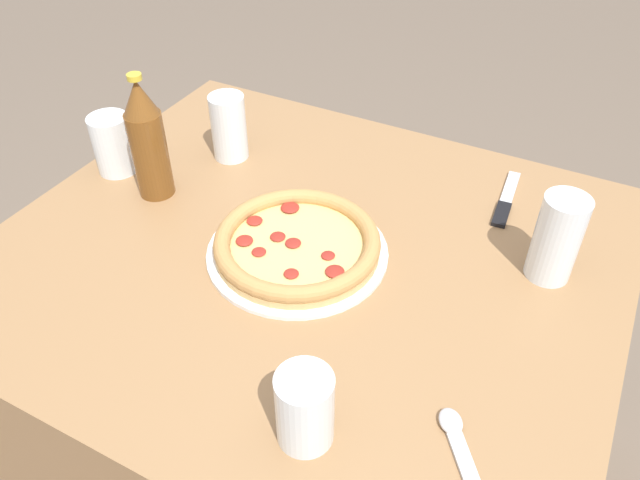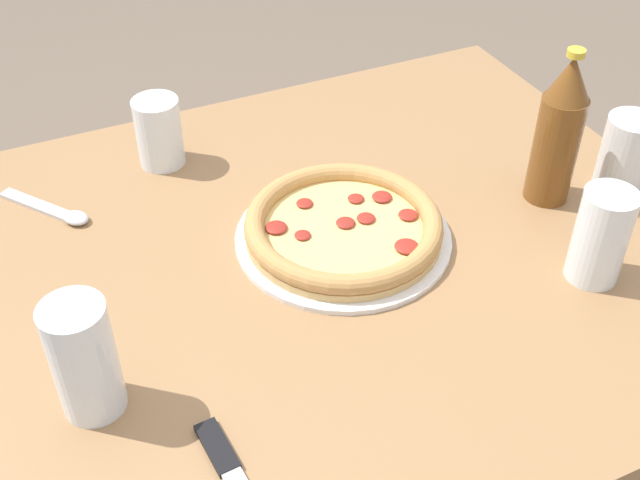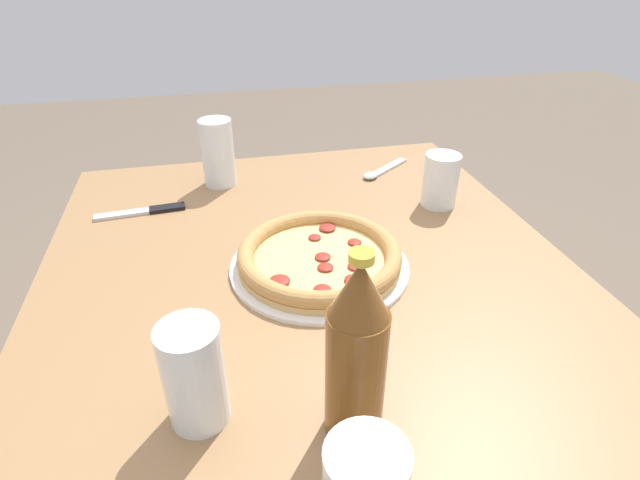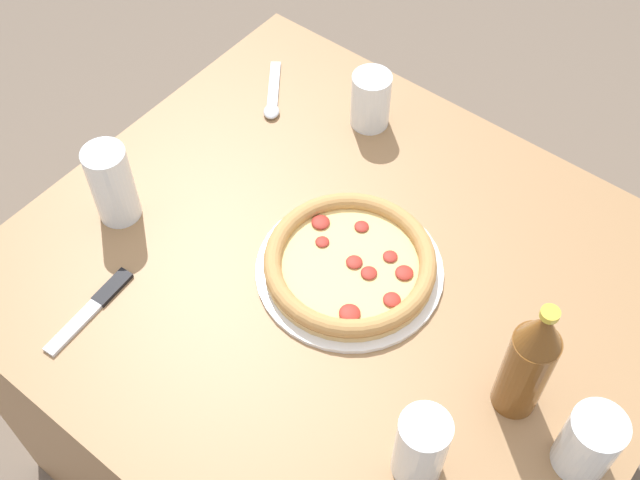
{
  "view_description": "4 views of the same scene",
  "coord_description": "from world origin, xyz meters",
  "px_view_note": "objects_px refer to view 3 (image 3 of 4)",
  "views": [
    {
      "loc": [
        0.4,
        -0.71,
        1.44
      ],
      "look_at": [
        0.04,
        -0.01,
        0.78
      ],
      "focal_mm": 35.0,
      "sensor_mm": 36.0,
      "label": 1
    },
    {
      "loc": [
        0.39,
        0.77,
        1.47
      ],
      "look_at": [
        0.05,
        0.03,
        0.79
      ],
      "focal_mm": 45.0,
      "sensor_mm": 36.0,
      "label": 2
    },
    {
      "loc": [
        -0.7,
        0.14,
        1.23
      ],
      "look_at": [
        0.0,
        -0.02,
        0.79
      ],
      "focal_mm": 28.0,
      "sensor_mm": 36.0,
      "label": 3
    },
    {
      "loc": [
        -0.43,
        0.6,
        1.82
      ],
      "look_at": [
        0.04,
        0.0,
        0.8
      ],
      "focal_mm": 45.0,
      "sensor_mm": 36.0,
      "label": 4
    }
  ],
  "objects_px": {
    "pizza_pepperoni": "(320,258)",
    "glass_lemonade": "(195,378)",
    "knife": "(145,211)",
    "glass_iced_tea": "(440,182)",
    "glass_red_wine": "(218,156)",
    "beer_bottle": "(356,354)",
    "spoon": "(380,171)"
  },
  "relations": [
    {
      "from": "pizza_pepperoni",
      "to": "glass_lemonade",
      "type": "height_order",
      "value": "glass_lemonade"
    },
    {
      "from": "glass_lemonade",
      "to": "knife",
      "type": "bearing_deg",
      "value": 10.57
    },
    {
      "from": "glass_iced_tea",
      "to": "glass_red_wine",
      "type": "bearing_deg",
      "value": 65.01
    },
    {
      "from": "glass_lemonade",
      "to": "beer_bottle",
      "type": "distance_m",
      "value": 0.19
    },
    {
      "from": "spoon",
      "to": "glass_lemonade",
      "type": "bearing_deg",
      "value": 145.32
    },
    {
      "from": "glass_lemonade",
      "to": "knife",
      "type": "xyz_separation_m",
      "value": [
        0.55,
        0.1,
        -0.06
      ]
    },
    {
      "from": "glass_lemonade",
      "to": "glass_red_wine",
      "type": "relative_size",
      "value": 0.9
    },
    {
      "from": "beer_bottle",
      "to": "glass_lemonade",
      "type": "bearing_deg",
      "value": 72.47
    },
    {
      "from": "beer_bottle",
      "to": "knife",
      "type": "bearing_deg",
      "value": 24.56
    },
    {
      "from": "pizza_pepperoni",
      "to": "glass_iced_tea",
      "type": "bearing_deg",
      "value": -59.22
    },
    {
      "from": "glass_lemonade",
      "to": "glass_iced_tea",
      "type": "bearing_deg",
      "value": -48.37
    },
    {
      "from": "glass_lemonade",
      "to": "knife",
      "type": "distance_m",
      "value": 0.56
    },
    {
      "from": "glass_red_wine",
      "to": "spoon",
      "type": "xyz_separation_m",
      "value": [
        -0.03,
        -0.38,
        -0.06
      ]
    },
    {
      "from": "glass_lemonade",
      "to": "knife",
      "type": "relative_size",
      "value": 0.74
    },
    {
      "from": "knife",
      "to": "beer_bottle",
      "type": "bearing_deg",
      "value": -155.44
    },
    {
      "from": "pizza_pepperoni",
      "to": "knife",
      "type": "relative_size",
      "value": 1.69
    },
    {
      "from": "glass_iced_tea",
      "to": "spoon",
      "type": "height_order",
      "value": "glass_iced_tea"
    },
    {
      "from": "glass_red_wine",
      "to": "beer_bottle",
      "type": "height_order",
      "value": "beer_bottle"
    },
    {
      "from": "glass_red_wine",
      "to": "spoon",
      "type": "relative_size",
      "value": 1.03
    },
    {
      "from": "glass_iced_tea",
      "to": "spoon",
      "type": "xyz_separation_m",
      "value": [
        0.18,
        0.07,
        -0.05
      ]
    },
    {
      "from": "spoon",
      "to": "glass_red_wine",
      "type": "bearing_deg",
      "value": 86.06
    },
    {
      "from": "glass_lemonade",
      "to": "glass_iced_tea",
      "type": "relative_size",
      "value": 1.21
    },
    {
      "from": "beer_bottle",
      "to": "spoon",
      "type": "xyz_separation_m",
      "value": [
        0.69,
        -0.26,
        -0.11
      ]
    },
    {
      "from": "glass_lemonade",
      "to": "beer_bottle",
      "type": "relative_size",
      "value": 0.56
    },
    {
      "from": "pizza_pepperoni",
      "to": "glass_red_wine",
      "type": "height_order",
      "value": "glass_red_wine"
    },
    {
      "from": "pizza_pepperoni",
      "to": "glass_red_wine",
      "type": "relative_size",
      "value": 2.04
    },
    {
      "from": "glass_iced_tea",
      "to": "beer_bottle",
      "type": "distance_m",
      "value": 0.61
    },
    {
      "from": "pizza_pepperoni",
      "to": "glass_lemonade",
      "type": "distance_m",
      "value": 0.35
    },
    {
      "from": "glass_lemonade",
      "to": "glass_iced_tea",
      "type": "distance_m",
      "value": 0.68
    },
    {
      "from": "pizza_pepperoni",
      "to": "glass_lemonade",
      "type": "xyz_separation_m",
      "value": [
        -0.27,
        0.21,
        0.04
      ]
    },
    {
      "from": "glass_red_wine",
      "to": "spoon",
      "type": "bearing_deg",
      "value": -93.94
    },
    {
      "from": "pizza_pepperoni",
      "to": "spoon",
      "type": "distance_m",
      "value": 0.43
    }
  ]
}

